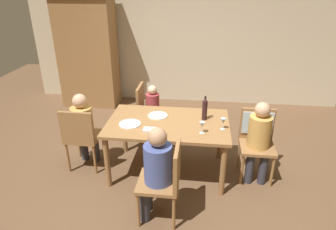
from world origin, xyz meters
name	(u,v)px	position (x,y,z in m)	size (l,w,h in m)	color
ground_plane	(168,170)	(0.00, 0.00, 0.00)	(10.00, 10.00, 0.00)	brown
rear_room_partition	(184,37)	(0.00, 2.69, 1.35)	(6.40, 0.12, 2.70)	beige
armoire_cabinet	(88,52)	(-1.89, 2.24, 1.10)	(1.18, 0.62, 2.18)	olive
dining_table	(168,128)	(0.00, 0.00, 0.67)	(1.57, 0.99, 0.76)	olive
chair_right_end	(257,133)	(1.17, 0.12, 0.59)	(0.44, 0.46, 0.92)	olive
chair_left_end	(81,135)	(-1.17, -0.09, 0.53)	(0.44, 0.44, 0.92)	olive
chair_near	(166,177)	(0.09, -0.87, 0.53)	(0.44, 0.44, 0.92)	olive
chair_far_left	(147,109)	(-0.44, 0.87, 0.53)	(0.44, 0.44, 0.92)	olive
person_woman_host	(259,136)	(1.17, -0.03, 0.63)	(0.28, 0.33, 1.09)	#33333D
person_man_bearded	(84,125)	(-1.17, 0.03, 0.63)	(0.29, 0.33, 1.09)	#33333D
person_man_guest	(156,168)	(-0.03, -0.87, 0.65)	(0.34, 0.30, 1.12)	#33333D
person_child_small	(154,108)	(-0.33, 0.87, 0.56)	(0.25, 0.22, 0.94)	#33333D
wine_bottle_tall_green	(205,109)	(0.47, 0.14, 0.91)	(0.07, 0.07, 0.33)	black
wine_glass_near_left	(202,125)	(0.44, -0.25, 0.86)	(0.07, 0.07, 0.15)	silver
wine_glass_centre	(223,121)	(0.70, -0.12, 0.86)	(0.07, 0.07, 0.15)	silver
dinner_plate_host	(158,116)	(-0.16, 0.16, 0.76)	(0.27, 0.27, 0.01)	white
dinner_plate_guest_left	(130,124)	(-0.47, -0.13, 0.76)	(0.28, 0.28, 0.01)	white
folded_napkin	(150,130)	(-0.19, -0.28, 0.77)	(0.16, 0.12, 0.03)	beige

